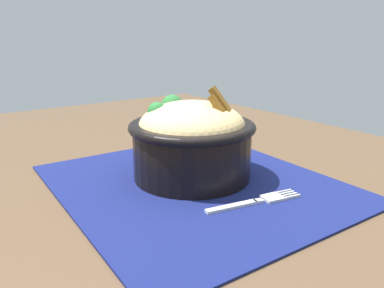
# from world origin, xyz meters

# --- Properties ---
(table) EXTENTS (1.38, 0.89, 0.78)m
(table) POSITION_xyz_m (0.00, 0.00, 0.71)
(table) COLOR #4C3826
(table) RESTS_ON ground_plane
(placemat) EXTENTS (0.41, 0.37, 0.00)m
(placemat) POSITION_xyz_m (0.01, -0.03, 0.78)
(placemat) COLOR #11194C
(placemat) RESTS_ON table
(bowl) EXTENTS (0.21, 0.21, 0.13)m
(bowl) POSITION_xyz_m (-0.01, -0.01, 0.84)
(bowl) COLOR black
(bowl) RESTS_ON placemat
(fork) EXTENTS (0.04, 0.13, 0.00)m
(fork) POSITION_xyz_m (0.11, -0.00, 0.78)
(fork) COLOR #B6B6B6
(fork) RESTS_ON placemat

